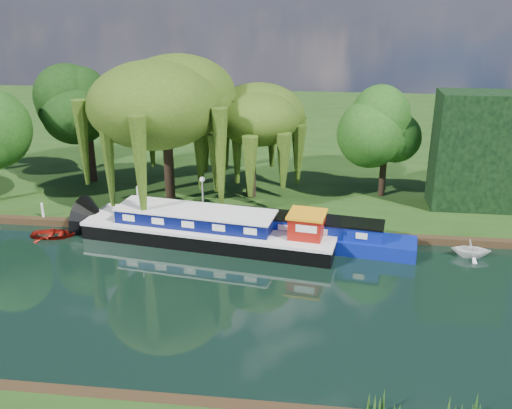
# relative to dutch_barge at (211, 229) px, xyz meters

# --- Properties ---
(ground) EXTENTS (120.00, 120.00, 0.00)m
(ground) POSITION_rel_dutch_barge_xyz_m (-1.77, -6.82, -0.83)
(ground) COLOR black
(far_bank) EXTENTS (120.00, 52.00, 0.45)m
(far_bank) POSITION_rel_dutch_barge_xyz_m (-1.77, 27.18, -0.60)
(far_bank) COLOR black
(far_bank) RESTS_ON ground
(dutch_barge) EXTENTS (16.20, 5.87, 3.34)m
(dutch_barge) POSITION_rel_dutch_barge_xyz_m (0.00, 0.00, 0.00)
(dutch_barge) COLOR black
(dutch_barge) RESTS_ON ground
(narrowboat) EXTENTS (13.52, 4.18, 1.95)m
(narrowboat) POSITION_rel_dutch_barge_xyz_m (5.79, 0.34, -0.14)
(narrowboat) COLOR navy
(narrowboat) RESTS_ON ground
(red_dinghy) EXTENTS (3.00, 2.31, 0.57)m
(red_dinghy) POSITION_rel_dutch_barge_xyz_m (-10.11, -0.50, -0.83)
(red_dinghy) COLOR maroon
(red_dinghy) RESTS_ON ground
(white_cruiser) EXTENTS (2.37, 2.09, 1.17)m
(white_cruiser) POSITION_rel_dutch_barge_xyz_m (15.59, -0.25, -0.83)
(white_cruiser) COLOR silver
(white_cruiser) RESTS_ON ground
(willow_left) EXTENTS (8.13, 8.13, 9.75)m
(willow_left) POSITION_rel_dutch_barge_xyz_m (-4.09, 5.68, 6.70)
(willow_left) COLOR black
(willow_left) RESTS_ON far_bank
(willow_right) EXTENTS (5.97, 5.97, 7.27)m
(willow_right) POSITION_rel_dutch_barge_xyz_m (1.55, 7.32, 4.93)
(willow_right) COLOR black
(willow_right) RESTS_ON far_bank
(tree_far_mid) EXTENTS (5.10, 5.10, 8.34)m
(tree_far_mid) POSITION_rel_dutch_barge_xyz_m (-11.34, 9.35, 5.37)
(tree_far_mid) COLOR black
(tree_far_mid) RESTS_ON far_bank
(tree_far_right) EXTENTS (4.25, 4.25, 6.95)m
(tree_far_right) POSITION_rel_dutch_barge_xyz_m (11.10, 8.72, 4.41)
(tree_far_right) COLOR black
(tree_far_right) RESTS_ON far_bank
(conifer_hedge) EXTENTS (6.00, 3.00, 8.00)m
(conifer_hedge) POSITION_rel_dutch_barge_xyz_m (17.23, 7.18, 3.62)
(conifer_hedge) COLOR black
(conifer_hedge) RESTS_ON far_bank
(lamppost) EXTENTS (0.36, 0.36, 2.56)m
(lamppost) POSITION_rel_dutch_barge_xyz_m (-1.27, 3.68, 1.59)
(lamppost) COLOR silver
(lamppost) RESTS_ON far_bank
(mooring_posts) EXTENTS (19.16, 0.16, 1.00)m
(mooring_posts) POSITION_rel_dutch_barge_xyz_m (-2.27, 1.58, 0.12)
(mooring_posts) COLOR silver
(mooring_posts) RESTS_ON far_bank
(reeds_near) EXTENTS (33.70, 1.50, 1.10)m
(reeds_near) POSITION_rel_dutch_barge_xyz_m (5.10, -14.39, -0.28)
(reeds_near) COLOR #184312
(reeds_near) RESTS_ON ground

